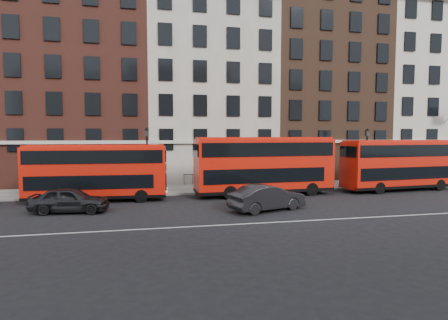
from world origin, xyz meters
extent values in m
plane|color=black|center=(0.00, 0.00, 0.00)|extent=(120.00, 120.00, 0.00)
cube|color=gray|center=(0.00, 10.50, 0.07)|extent=(80.00, 5.00, 0.15)
cube|color=gray|center=(0.00, 8.00, 0.08)|extent=(80.00, 0.30, 0.16)
cube|color=white|center=(0.00, -2.00, 0.01)|extent=(70.00, 0.12, 0.01)
cube|color=brown|center=(-12.80, 18.00, 11.00)|extent=(12.80, 10.00, 22.00)
cube|color=#A09B8D|center=(0.00, 18.00, 9.50)|extent=(12.80, 10.00, 19.00)
cube|color=brown|center=(12.80, 18.00, 10.50)|extent=(12.80, 10.00, 21.00)
cube|color=beige|center=(25.60, 18.00, 10.00)|extent=(12.80, 10.00, 20.00)
cube|color=red|center=(-10.02, 6.55, 2.16)|extent=(9.87, 2.75, 3.68)
cube|color=black|center=(-10.02, 6.55, 0.44)|extent=(9.87, 2.79, 0.22)
cube|color=black|center=(-10.30, 6.56, 1.54)|extent=(8.75, 2.78, 0.98)
cube|color=black|center=(-10.02, 6.55, 3.30)|extent=(9.50, 2.81, 0.93)
cube|color=red|center=(-10.02, 6.55, 4.05)|extent=(9.58, 2.55, 0.17)
cube|color=black|center=(-5.10, 6.34, 1.44)|extent=(0.16, 2.05, 1.21)
cube|color=black|center=(-5.10, 6.34, 2.44)|extent=(0.15, 1.77, 0.39)
cylinder|color=black|center=(-6.91, 5.37, 0.47)|extent=(0.94, 0.30, 0.93)
cylinder|color=black|center=(-6.82, 7.46, 0.47)|extent=(0.94, 0.30, 0.93)
cylinder|color=black|center=(-12.86, 5.63, 0.47)|extent=(0.94, 0.30, 0.93)
cylinder|color=black|center=(-12.77, 7.72, 0.47)|extent=(0.94, 0.30, 0.93)
cube|color=red|center=(2.67, 6.55, 2.44)|extent=(11.15, 3.14, 4.15)
cube|color=black|center=(2.67, 6.55, 0.49)|extent=(11.15, 3.18, 0.25)
cube|color=black|center=(2.35, 6.54, 1.74)|extent=(9.89, 3.16, 1.10)
cube|color=black|center=(2.67, 6.55, 3.73)|extent=(10.73, 3.20, 1.05)
cube|color=red|center=(2.67, 6.55, 4.57)|extent=(10.83, 2.91, 0.19)
cube|color=black|center=(8.23, 6.81, 1.63)|extent=(0.19, 2.31, 1.37)
cube|color=black|center=(8.23, 6.81, 2.76)|extent=(0.18, 2.00, 0.44)
cylinder|color=black|center=(6.29, 5.54, 0.53)|extent=(1.06, 0.34, 1.05)
cylinder|color=black|center=(6.19, 7.89, 0.53)|extent=(1.06, 0.34, 1.05)
cylinder|color=black|center=(-0.43, 5.23, 0.53)|extent=(1.06, 0.34, 1.05)
cylinder|color=black|center=(-0.54, 7.58, 0.53)|extent=(1.06, 0.34, 1.05)
cube|color=red|center=(14.98, 6.55, 2.31)|extent=(10.59, 3.39, 3.92)
cube|color=black|center=(14.98, 6.55, 0.47)|extent=(10.60, 3.43, 0.24)
cube|color=black|center=(14.68, 6.53, 1.64)|extent=(9.42, 3.36, 1.04)
cube|color=black|center=(14.98, 6.55, 3.52)|extent=(10.21, 3.43, 0.99)
cube|color=red|center=(14.98, 6.55, 4.32)|extent=(10.28, 3.16, 0.18)
cube|color=black|center=(20.21, 7.01, 1.54)|extent=(0.27, 2.18, 1.29)
cube|color=black|center=(20.21, 7.01, 2.60)|extent=(0.24, 1.88, 0.42)
cylinder|color=black|center=(18.44, 5.74, 0.50)|extent=(1.01, 0.36, 0.99)
cylinder|color=black|center=(18.24, 7.96, 0.50)|extent=(1.01, 0.36, 0.99)
cylinder|color=black|center=(12.11, 5.18, 0.50)|extent=(1.01, 0.36, 0.99)
cylinder|color=black|center=(11.92, 7.40, 0.50)|extent=(1.01, 0.36, 0.99)
imported|color=black|center=(-11.16, 2.95, 0.80)|extent=(4.87, 2.44, 1.59)
imported|color=#242427|center=(1.09, 1.07, 0.83)|extent=(5.35, 3.27, 1.67)
cylinder|color=black|center=(-6.52, 9.20, 2.45)|extent=(0.14, 0.14, 4.60)
cylinder|color=black|center=(-6.52, 9.20, 0.45)|extent=(0.32, 0.32, 0.60)
cube|color=#262626|center=(-6.52, 9.20, 5.00)|extent=(0.32, 0.32, 0.55)
cone|color=black|center=(-6.52, 9.20, 5.35)|extent=(0.44, 0.44, 0.25)
cylinder|color=black|center=(13.33, 8.85, 2.45)|extent=(0.14, 0.14, 4.60)
cylinder|color=black|center=(13.33, 8.85, 0.45)|extent=(0.32, 0.32, 0.60)
cube|color=#262626|center=(13.33, 8.85, 5.00)|extent=(0.32, 0.32, 0.55)
cone|color=black|center=(13.33, 8.85, 5.35)|extent=(0.44, 0.44, 0.25)
camera|label=1|loc=(-6.07, -20.04, 4.79)|focal=28.00mm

